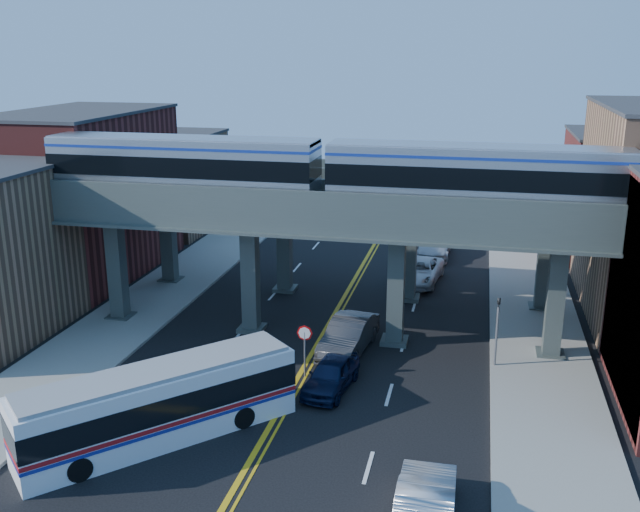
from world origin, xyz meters
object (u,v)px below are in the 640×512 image
object	(u,v)px
transit_train	(476,176)
car_parked_curb	(425,507)
traffic_signal	(497,324)
stop_sign	(305,343)
car_lane_c	(419,271)
car_lane_b	(348,336)
car_lane_d	(434,245)
car_lane_a	(331,375)
transit_bus	(159,405)

from	to	relation	value
transit_train	car_parked_curb	distance (m)	17.34
traffic_signal	car_parked_curb	world-z (taller)	traffic_signal
stop_sign	car_lane_c	world-z (taller)	stop_sign
transit_train	traffic_signal	size ratio (longest dim) A/B	11.03
car_lane_b	car_lane_d	distance (m)	19.06
transit_train	car_parked_curb	size ratio (longest dim) A/B	8.42
stop_sign	car_parked_curb	size ratio (longest dim) A/B	0.49
transit_train	traffic_signal	bearing A→B (deg)	-54.13
stop_sign	car_lane_d	size ratio (longest dim) A/B	0.45
traffic_signal	car_lane_b	size ratio (longest dim) A/B	0.76
car_lane_a	car_lane_d	xyz separation A→B (m)	(3.09, 23.19, 0.11)
traffic_signal	car_lane_d	xyz separation A→B (m)	(-4.31, 19.14, -1.45)
transit_train	car_lane_a	xyz separation A→B (m)	(-5.95, -6.05, -8.44)
traffic_signal	stop_sign	bearing A→B (deg)	-161.37
stop_sign	car_lane_d	distance (m)	22.63
car_lane_b	car_parked_curb	xyz separation A→B (m)	(5.05, -13.53, -0.00)
car_lane_a	transit_bus	bearing A→B (deg)	-127.83
traffic_signal	transit_bus	size ratio (longest dim) A/B	0.41
car_lane_a	transit_train	bearing A→B (deg)	53.20
car_lane_b	car_parked_curb	distance (m)	14.45
transit_train	traffic_signal	distance (m)	7.32
stop_sign	car_lane_c	xyz separation A→B (m)	(4.06, 15.64, -0.98)
car_lane_a	car_lane_d	size ratio (longest dim) A/B	0.74
stop_sign	car_lane_b	distance (m)	3.76
car_lane_b	car_lane_c	xyz separation A→B (m)	(2.56, 12.30, -0.11)
transit_train	car_parked_curb	bearing A→B (deg)	-93.40
transit_train	car_lane_b	bearing A→B (deg)	-164.42
transit_bus	traffic_signal	bearing A→B (deg)	-10.45
car_lane_b	car_lane_c	bearing A→B (deg)	85.40
car_lane_a	car_parked_curb	xyz separation A→B (m)	(5.05, -9.15, 0.14)
stop_sign	traffic_signal	distance (m)	9.41
stop_sign	car_lane_b	world-z (taller)	stop_sign
car_parked_curb	transit_train	bearing A→B (deg)	-94.16
stop_sign	car_lane_b	xyz separation A→B (m)	(1.50, 3.34, -0.87)
car_lane_c	car_lane_d	bearing A→B (deg)	92.06
stop_sign	car_lane_c	bearing A→B (deg)	75.45
stop_sign	car_lane_d	bearing A→B (deg)	78.28
car_lane_a	car_lane_b	world-z (taller)	car_lane_b
car_parked_curb	car_lane_b	bearing A→B (deg)	-70.29
stop_sign	transit_train	bearing A→B (deg)	33.85
stop_sign	transit_bus	xyz separation A→B (m)	(-4.32, -6.75, -0.27)
transit_train	transit_bus	bearing A→B (deg)	-135.06
car_lane_c	car_lane_a	bearing A→B (deg)	-91.98
car_lane_b	car_parked_curb	bearing A→B (deg)	-62.39
transit_train	car_lane_c	distance (m)	13.98
transit_bus	car_lane_d	world-z (taller)	transit_bus
car_lane_c	car_parked_curb	world-z (taller)	car_parked_curb
stop_sign	car_parked_curb	world-z (taller)	stop_sign
car_lane_d	transit_train	bearing A→B (deg)	-79.59
traffic_signal	car_parked_curb	bearing A→B (deg)	-100.10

